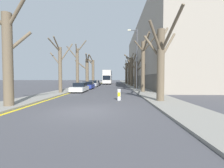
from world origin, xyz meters
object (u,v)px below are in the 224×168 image
object	(u,v)px
street_tree_left_4	(93,71)
traffic_bollard	(119,95)
double_decker_bus	(108,76)
lamp_post	(136,57)
street_tree_right_4	(129,72)
street_tree_right_5	(127,72)
street_tree_right_0	(161,59)
street_tree_left_3	(87,71)
street_tree_right_2	(137,73)
street_tree_left_1	(60,67)
street_tree_left_2	(77,67)
street_tree_right_1	(143,63)
parked_car_3	(97,83)
parked_car_1	(88,85)
street_tree_left_0	(8,56)
parked_car_2	(94,84)
parked_car_0	(80,87)
street_tree_right_3	(131,70)

from	to	relation	value
street_tree_left_4	traffic_bollard	distance (m)	32.95
double_decker_bus	lamp_post	distance (m)	29.03
traffic_bollard	street_tree_right_4	bearing A→B (deg)	83.56
street_tree_right_5	street_tree_right_0	bearing A→B (deg)	-89.99
street_tree_left_3	street_tree_right_2	size ratio (longest dim) A/B	1.12
street_tree_left_1	street_tree_left_2	bearing A→B (deg)	91.05
street_tree_left_1	street_tree_right_1	xyz separation A→B (m)	(10.59, 1.68, 0.65)
street_tree_right_1	parked_car_3	bearing A→B (deg)	115.12
street_tree_left_3	parked_car_1	size ratio (longest dim) A/B	1.81
street_tree_left_0	street_tree_left_1	bearing A→B (deg)	90.42
street_tree_left_4	parked_car_2	size ratio (longest dim) A/B	2.19
street_tree_right_0	double_decker_bus	size ratio (longest dim) A/B	0.60
street_tree_left_4	parked_car_0	distance (m)	24.42
street_tree_left_1	street_tree_left_4	bearing A→B (deg)	90.07
lamp_post	parked_car_1	bearing A→B (deg)	146.83
street_tree_right_0	street_tree_right_4	bearing A→B (deg)	89.87
street_tree_right_5	parked_car_0	world-z (taller)	street_tree_right_5
street_tree_right_1	street_tree_right_3	bearing A→B (deg)	90.26
street_tree_left_1	street_tree_left_4	size ratio (longest dim) A/B	0.76
street_tree_right_1	street_tree_left_0	bearing A→B (deg)	-134.70
street_tree_right_2	traffic_bollard	size ratio (longest dim) A/B	7.05
street_tree_right_4	traffic_bollard	world-z (taller)	street_tree_right_4
street_tree_right_5	parked_car_2	bearing A→B (deg)	-115.92
street_tree_left_2	double_decker_bus	size ratio (longest dim) A/B	0.81
parked_car_1	street_tree_right_5	bearing A→B (deg)	70.51
street_tree_right_5	double_decker_bus	bearing A→B (deg)	-171.00
street_tree_right_2	parked_car_1	distance (m)	9.01
street_tree_left_0	street_tree_right_4	size ratio (longest dim) A/B	0.83
street_tree_right_2	street_tree_right_3	size ratio (longest dim) A/B	0.90
traffic_bollard	street_tree_left_3	bearing A→B (deg)	107.55
street_tree_right_4	parked_car_1	world-z (taller)	street_tree_right_4
double_decker_bus	street_tree_left_2	bearing A→B (deg)	-100.83
parked_car_1	traffic_bollard	xyz separation A→B (m)	(5.26, -13.82, -0.15)
double_decker_bus	parked_car_0	xyz separation A→B (m)	(-2.20, -29.18, -1.89)
street_tree_right_3	lamp_post	world-z (taller)	lamp_post
street_tree_right_4	parked_car_2	distance (m)	13.24
double_decker_bus	traffic_bollard	size ratio (longest dim) A/B	11.44
traffic_bollard	lamp_post	bearing A→B (deg)	73.19
street_tree_right_3	parked_car_1	distance (m)	12.73
parked_car_2	double_decker_bus	bearing A→B (deg)	82.45
street_tree_right_3	traffic_bollard	size ratio (longest dim) A/B	7.80
street_tree_left_3	traffic_bollard	size ratio (longest dim) A/B	7.93
street_tree_right_2	lamp_post	size ratio (longest dim) A/B	0.76
parked_car_1	parked_car_3	size ratio (longest dim) A/B	1.01
street_tree_left_0	traffic_bollard	size ratio (longest dim) A/B	8.04
street_tree_left_0	street_tree_left_4	distance (m)	35.30
street_tree_left_4	parked_car_0	size ratio (longest dim) A/B	1.93
street_tree_left_0	parked_car_3	size ratio (longest dim) A/B	1.86
street_tree_left_1	street_tree_right_2	bearing A→B (deg)	39.67
street_tree_left_0	street_tree_right_4	distance (m)	34.92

